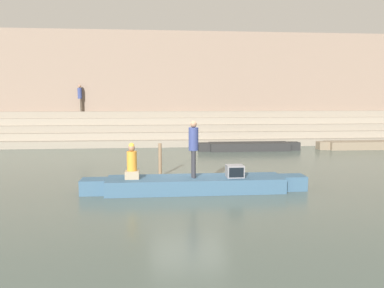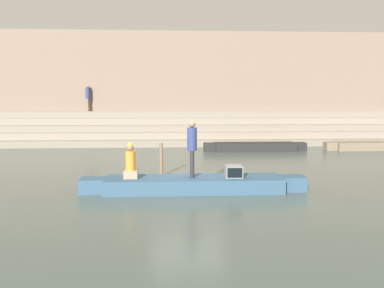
{
  "view_description": "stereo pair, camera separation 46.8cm",
  "coord_description": "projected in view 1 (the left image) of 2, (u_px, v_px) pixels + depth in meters",
  "views": [
    {
      "loc": [
        -0.97,
        -12.22,
        2.88
      ],
      "look_at": [
        0.17,
        0.39,
        1.36
      ],
      "focal_mm": 35.0,
      "sensor_mm": 36.0,
      "label": 1
    },
    {
      "loc": [
        -0.51,
        -12.25,
        2.88
      ],
      "look_at": [
        0.17,
        0.39,
        1.36
      ],
      "focal_mm": 35.0,
      "sensor_mm": 36.0,
      "label": 2
    }
  ],
  "objects": [
    {
      "name": "person_on_steps",
      "position": [
        80.0,
        96.0,
        24.03
      ],
      "size": [
        0.27,
        0.27,
        1.71
      ],
      "rotation": [
        0.0,
        0.0,
        5.96
      ],
      "color": "#756656",
      "rests_on": "ghat_steps"
    },
    {
      "name": "person_rowing",
      "position": [
        132.0,
        164.0,
        11.39
      ],
      "size": [
        0.42,
        0.33,
        1.11
      ],
      "rotation": [
        0.0,
        0.0,
        0.07
      ],
      "color": "gray",
      "rests_on": "rowboat_main"
    },
    {
      "name": "tv_set",
      "position": [
        235.0,
        171.0,
        11.66
      ],
      "size": [
        0.53,
        0.47,
        0.38
      ],
      "rotation": [
        0.0,
        0.0,
        -0.03
      ],
      "color": "slate",
      "rests_on": "rowboat_main"
    },
    {
      "name": "ground_plane",
      "position": [
        188.0,
        186.0,
        12.51
      ],
      "size": [
        120.0,
        120.0,
        0.0
      ],
      "primitive_type": "plane",
      "color": "#47544C"
    },
    {
      "name": "rowboat_main",
      "position": [
        195.0,
        184.0,
        11.7
      ],
      "size": [
        7.02,
        1.31,
        0.46
      ],
      "rotation": [
        0.0,
        0.0,
        -0.06
      ],
      "color": "#33516B",
      "rests_on": "ground"
    },
    {
      "name": "moored_boat_shore",
      "position": [
        249.0,
        146.0,
        21.03
      ],
      "size": [
        5.74,
        1.1,
        0.45
      ],
      "rotation": [
        0.0,
        0.0,
        0.07
      ],
      "color": "black",
      "rests_on": "ground"
    },
    {
      "name": "ghat_steps",
      "position": [
        174.0,
        132.0,
        24.09
      ],
      "size": [
        36.0,
        2.88,
        2.08
      ],
      "color": "gray",
      "rests_on": "ground"
    },
    {
      "name": "moored_boat_distant",
      "position": [
        363.0,
        145.0,
        21.7
      ],
      "size": [
        5.45,
        1.1,
        0.45
      ],
      "rotation": [
        0.0,
        0.0,
        0.09
      ],
      "color": "#756651",
      "rests_on": "ground"
    },
    {
      "name": "person_standing",
      "position": [
        193.0,
        145.0,
        11.52
      ],
      "size": [
        0.3,
        0.3,
        1.76
      ],
      "rotation": [
        0.0,
        0.0,
        -0.12
      ],
      "color": "#28282D",
      "rests_on": "rowboat_main"
    },
    {
      "name": "back_wall",
      "position": [
        172.0,
        88.0,
        25.38
      ],
      "size": [
        34.2,
        1.28,
        7.33
      ],
      "color": "#7F6B5B",
      "rests_on": "ground"
    },
    {
      "name": "mooring_post",
      "position": [
        160.0,
        160.0,
        13.95
      ],
      "size": [
        0.13,
        0.13,
        1.24
      ],
      "primitive_type": "cylinder",
      "color": "brown",
      "rests_on": "ground"
    }
  ]
}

